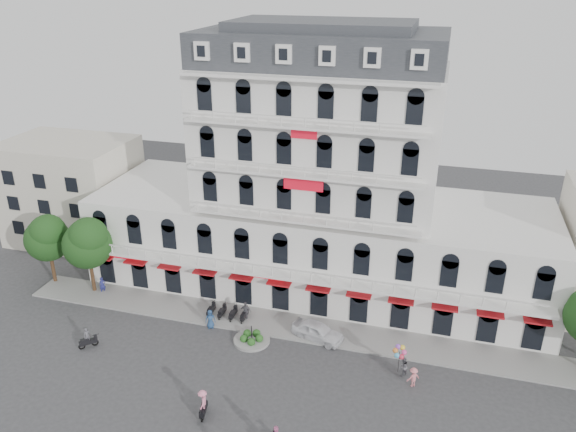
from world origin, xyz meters
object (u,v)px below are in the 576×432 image
(rider_center, at_px, (203,402))
(rider_west, at_px, (88,339))
(balloon_vendor, at_px, (402,361))
(parked_car, at_px, (318,331))

(rider_center, bearing_deg, rider_west, -121.93)
(rider_center, bearing_deg, balloon_vendor, 111.03)
(rider_center, bearing_deg, parked_car, 141.05)
(rider_west, xyz_separation_m, balloon_vendor, (26.18, 3.85, 0.45))
(rider_west, bearing_deg, rider_center, -65.07)
(rider_west, height_order, balloon_vendor, balloon_vendor)
(parked_car, xyz_separation_m, rider_west, (-18.66, -6.60, 0.03))
(rider_west, relative_size, balloon_vendor, 0.79)
(parked_car, bearing_deg, balloon_vendor, -94.15)
(parked_car, bearing_deg, rider_center, 168.67)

